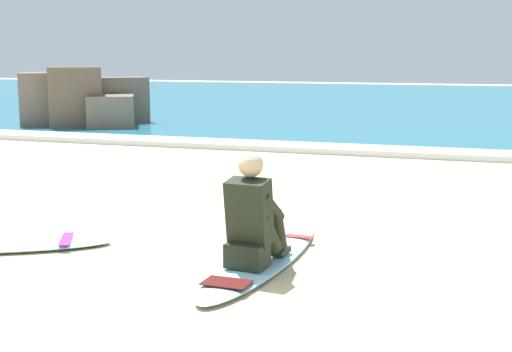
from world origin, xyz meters
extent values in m
plane|color=#CCB584|center=(0.00, 0.00, 0.00)|extent=(80.00, 80.00, 0.00)
cube|color=teal|center=(0.00, 21.40, 0.05)|extent=(80.00, 28.00, 0.10)
cube|color=white|center=(0.00, 7.70, 0.06)|extent=(80.00, 0.90, 0.11)
ellipsoid|color=#9ED1E5|center=(0.96, 0.46, 0.04)|extent=(0.60, 2.59, 0.07)
cube|color=red|center=(0.98, 1.18, 0.07)|extent=(0.48, 0.11, 0.01)
cube|color=#4A1311|center=(0.93, -0.37, 0.07)|extent=(0.37, 0.25, 0.01)
cube|color=black|center=(0.94, 0.07, 0.18)|extent=(0.34, 0.28, 0.20)
cylinder|color=black|center=(0.86, 0.27, 0.33)|extent=(0.18, 0.42, 0.43)
cylinder|color=black|center=(0.86, 0.47, 0.30)|extent=(0.14, 0.27, 0.42)
cube|color=black|center=(0.86, 0.54, 0.10)|extent=(0.12, 0.23, 0.05)
cylinder|color=black|center=(1.06, 0.25, 0.33)|extent=(0.18, 0.42, 0.43)
cylinder|color=black|center=(1.09, 0.45, 0.30)|extent=(0.14, 0.27, 0.42)
cube|color=black|center=(1.10, 0.52, 0.10)|extent=(0.12, 0.23, 0.05)
cube|color=black|center=(0.95, 0.11, 0.53)|extent=(0.36, 0.32, 0.57)
sphere|color=beige|center=(0.95, 0.14, 0.92)|extent=(0.21, 0.21, 0.21)
cylinder|color=black|center=(0.82, 0.27, 0.55)|extent=(0.12, 0.40, 0.31)
cylinder|color=black|center=(1.10, 0.25, 0.55)|extent=(0.12, 0.40, 0.31)
ellipsoid|color=#9ED1E5|center=(-1.46, 0.12, 0.04)|extent=(1.93, 1.34, 0.07)
cube|color=purple|center=(-0.98, 0.37, 0.07)|extent=(0.31, 0.47, 0.01)
cube|color=brown|center=(-7.22, 9.57, 0.62)|extent=(1.01, 1.04, 1.24)
cube|color=#756656|center=(-6.34, 10.70, 0.61)|extent=(1.67, 1.60, 1.22)
cube|color=#756656|center=(-7.42, 9.83, 0.68)|extent=(2.21, 2.05, 1.35)
cube|color=#756656|center=(-5.91, 9.68, 0.42)|extent=(1.49, 1.55, 0.83)
cube|color=brown|center=(-6.71, 9.45, 0.75)|extent=(1.54, 1.46, 1.50)
camera|label=1|loc=(2.85, -5.29, 1.81)|focal=50.27mm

